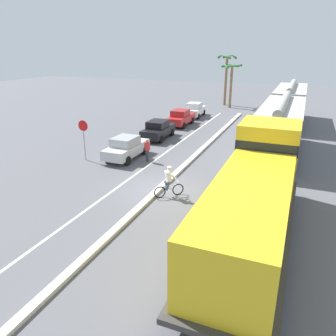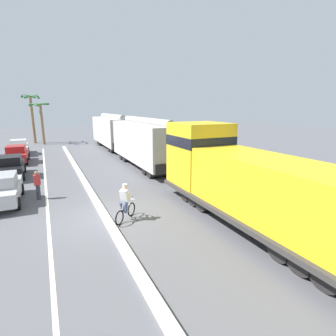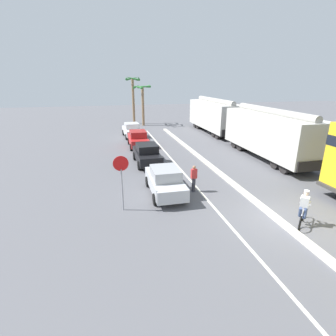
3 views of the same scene
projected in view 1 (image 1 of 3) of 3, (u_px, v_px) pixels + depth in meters
ground_plane at (160, 190)px, 18.61m from camera, size 120.00×120.00×0.00m
median_curb at (193, 157)px, 23.79m from camera, size 0.36×36.00×0.16m
lane_stripe at (163, 155)px, 24.67m from camera, size 0.14×36.00×0.01m
locomotive at (256, 196)px, 13.61m from camera, size 3.10×11.61×4.20m
hopper_car_lead at (281, 127)px, 24.05m from camera, size 2.90×10.60×4.18m
hopper_car_middle at (290, 104)px, 34.11m from camera, size 2.90×10.60×4.18m
parked_car_silver at (126, 147)px, 23.60m from camera, size 1.87×4.22×1.62m
parked_car_black at (158, 129)px, 28.77m from camera, size 1.89×4.23×1.62m
parked_car_red at (181, 118)px, 33.61m from camera, size 1.88×4.22×1.62m
parked_car_white at (194, 110)px, 37.85m from camera, size 1.99×4.28×1.62m
cyclist at (169, 183)px, 17.49m from camera, size 1.29×1.21×1.71m
stop_sign at (84, 132)px, 22.83m from camera, size 0.76×0.08×2.88m
palm_tree_near at (226, 70)px, 44.18m from camera, size 2.30×2.37×6.83m
palm_tree_far at (231, 75)px, 42.36m from camera, size 2.61×2.70×5.69m
pedestrian_by_cars at (147, 150)px, 22.91m from camera, size 0.34×0.22×1.62m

